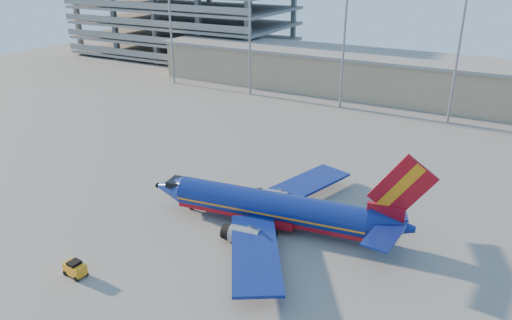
# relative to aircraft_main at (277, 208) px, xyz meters

# --- Properties ---
(ground) EXTENTS (220.00, 220.00, 0.00)m
(ground) POSITION_rel_aircraft_main_xyz_m (-4.55, 1.03, -2.24)
(ground) COLOR slate
(ground) RESTS_ON ground
(terminal_building) EXTENTS (122.00, 16.00, 8.50)m
(terminal_building) POSITION_rel_aircraft_main_xyz_m (5.45, 59.03, 2.08)
(terminal_building) COLOR gray
(terminal_building) RESTS_ON ground
(parking_garage) EXTENTS (62.00, 32.00, 21.40)m
(parking_garage) POSITION_rel_aircraft_main_xyz_m (-66.55, 75.08, 9.49)
(parking_garage) COLOR slate
(parking_garage) RESTS_ON ground
(light_mast_row) EXTENTS (101.60, 1.60, 28.65)m
(light_mast_row) POSITION_rel_aircraft_main_xyz_m (0.45, 47.03, 15.31)
(light_mast_row) COLOR gray
(light_mast_row) RESTS_ON ground
(aircraft_main) EXTENTS (30.89, 29.56, 10.48)m
(aircraft_main) POSITION_rel_aircraft_main_xyz_m (0.00, 0.00, 0.00)
(aircraft_main) COLOR navy
(aircraft_main) RESTS_ON ground
(baggage_tug) EXTENTS (2.24, 1.49, 1.52)m
(baggage_tug) POSITION_rel_aircraft_main_xyz_m (-12.35, -16.97, -1.45)
(baggage_tug) COLOR orange
(baggage_tug) RESTS_ON ground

